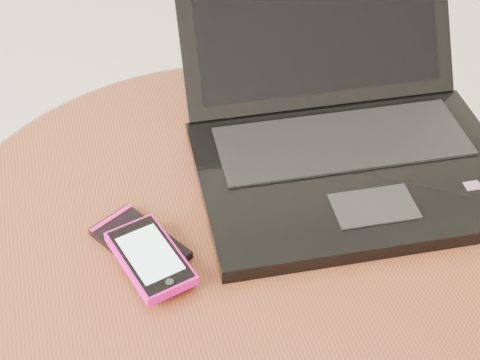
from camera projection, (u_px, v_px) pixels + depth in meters
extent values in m
cylinder|color=#632B16|center=(243.00, 245.00, 0.80)|extent=(0.66, 0.66, 0.03)
torus|color=#632B16|center=(243.00, 245.00, 0.80)|extent=(0.69, 0.69, 0.03)
cube|color=black|center=(354.00, 174.00, 0.85)|extent=(0.37, 0.27, 0.02)
cube|color=black|center=(342.00, 141.00, 0.87)|extent=(0.30, 0.13, 0.00)
cube|color=black|center=(374.00, 206.00, 0.79)|extent=(0.09, 0.06, 0.00)
cube|color=red|center=(473.00, 186.00, 0.82)|extent=(0.02, 0.02, 0.00)
cube|color=black|center=(316.00, 19.00, 0.91)|extent=(0.35, 0.15, 0.19)
cube|color=black|center=(317.00, 18.00, 0.91)|extent=(0.31, 0.12, 0.15)
cube|color=black|center=(140.00, 243.00, 0.77)|extent=(0.10, 0.12, 0.01)
cube|color=#C4186F|center=(111.00, 218.00, 0.79)|extent=(0.05, 0.03, 0.00)
cube|color=#D80A8E|center=(150.00, 258.00, 0.74)|extent=(0.08, 0.11, 0.01)
cube|color=black|center=(150.00, 254.00, 0.74)|extent=(0.07, 0.11, 0.00)
cube|color=silver|center=(150.00, 253.00, 0.74)|extent=(0.06, 0.08, 0.00)
cylinder|color=black|center=(169.00, 282.00, 0.71)|extent=(0.01, 0.01, 0.00)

